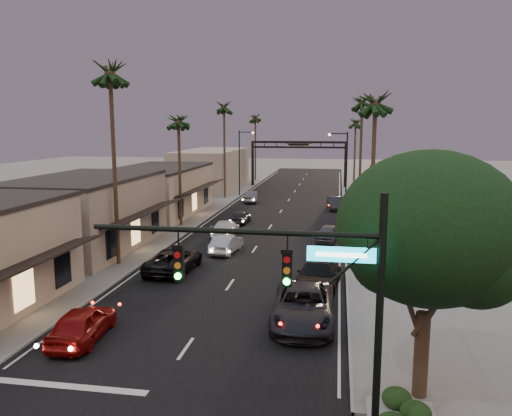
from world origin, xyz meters
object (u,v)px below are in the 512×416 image
(oncoming_red, at_px, (82,324))
(palm_ra, at_px, (376,97))
(palm_ld, at_px, (224,104))
(streetlight_right, at_px, (344,166))
(streetlight_left, at_px, (241,158))
(traffic_signal, at_px, (311,287))
(palm_rc, at_px, (356,120))
(curbside_near, at_px, (303,306))
(arch, at_px, (299,152))
(palm_far, at_px, (255,116))
(palm_rb, at_px, (362,98))
(palm_lb, at_px, (110,67))
(palm_lc, at_px, (178,117))
(oncoming_pickup, at_px, (174,260))
(oncoming_silver, at_px, (226,244))
(corner_tree, at_px, (431,235))
(curbside_black, at_px, (318,275))

(oncoming_red, bearing_deg, palm_ra, -139.29)
(palm_ld, bearing_deg, streetlight_right, -32.79)
(streetlight_right, bearing_deg, streetlight_left, 136.79)
(traffic_signal, xyz_separation_m, palm_rc, (2.91, 60.00, 5.39))
(curbside_near, bearing_deg, arch, 92.92)
(streetlight_right, xyz_separation_m, streetlight_left, (-13.84, 13.00, 0.00))
(streetlight_right, height_order, palm_far, palm_far)
(streetlight_left, distance_m, palm_rb, 22.07)
(palm_lb, xyz_separation_m, palm_lc, (0.00, 14.00, -2.92))
(palm_rb, xyz_separation_m, oncoming_pickup, (-12.89, -22.84, -11.63))
(palm_ld, xyz_separation_m, oncoming_pickup, (4.31, -33.84, -11.63))
(oncoming_red, relative_size, oncoming_silver, 1.09)
(corner_tree, bearing_deg, streetlight_left, 107.97)
(arch, xyz_separation_m, palm_lc, (-8.60, -34.00, 4.94))
(arch, height_order, palm_ld, palm_ld)
(palm_far, bearing_deg, palm_ld, -90.75)
(streetlight_right, relative_size, oncoming_pickup, 1.58)
(palm_ra, xyz_separation_m, curbside_near, (-3.76, -10.32, -10.56))
(arch, bearing_deg, oncoming_pickup, -95.02)
(oncoming_red, relative_size, curbside_black, 0.79)
(palm_ld, height_order, palm_ra, palm_ld)
(palm_rc, xyz_separation_m, oncoming_pickup, (-12.89, -42.84, -9.68))
(traffic_signal, height_order, curbside_black, traffic_signal)
(streetlight_left, height_order, curbside_near, streetlight_left)
(arch, bearing_deg, palm_far, 136.05)
(streetlight_right, xyz_separation_m, palm_rc, (1.68, 19.00, 5.14))
(palm_lb, relative_size, curbside_near, 2.38)
(palm_rc, bearing_deg, palm_ra, -90.00)
(arch, relative_size, oncoming_red, 3.31)
(streetlight_right, xyz_separation_m, palm_ra, (1.68, -21.00, 6.11))
(palm_lc, bearing_deg, traffic_signal, -65.94)
(corner_tree, xyz_separation_m, palm_lc, (-18.08, 28.55, 4.49))
(curbside_near, bearing_deg, palm_ld, 106.03)
(palm_lb, bearing_deg, streetlight_left, 87.33)
(palm_ra, bearing_deg, palm_rb, 90.00)
(corner_tree, relative_size, curbside_near, 1.38)
(corner_tree, distance_m, palm_lc, 34.09)
(palm_ra, relative_size, oncoming_silver, 3.14)
(corner_tree, distance_m, palm_ld, 51.28)
(palm_rc, distance_m, oncoming_silver, 40.02)
(arch, distance_m, palm_rb, 28.24)
(corner_tree, height_order, palm_lc, palm_lc)
(oncoming_silver, bearing_deg, corner_tree, 126.99)
(traffic_signal, relative_size, streetlight_right, 0.95)
(palm_lc, relative_size, palm_ra, 0.92)
(palm_lc, xyz_separation_m, curbside_near, (13.44, -22.32, -9.58))
(palm_lb, height_order, oncoming_pickup, palm_lb)
(palm_lb, relative_size, oncoming_silver, 3.61)
(arch, relative_size, palm_rc, 1.25)
(streetlight_left, height_order, palm_rb, palm_rb)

